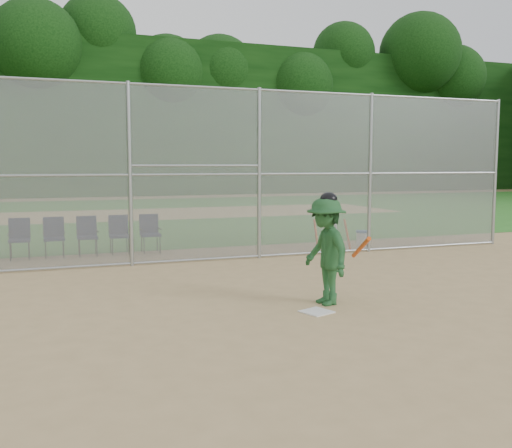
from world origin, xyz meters
name	(u,v)px	position (x,y,z in m)	size (l,w,h in m)	color
ground	(313,313)	(0.00, 0.00, 0.00)	(100.00, 100.00, 0.00)	tan
grass_strip	(136,214)	(0.00, 18.00, 0.01)	(100.00, 100.00, 0.00)	#286E21
dirt_patch_far	(136,214)	(0.00, 18.00, 0.01)	(24.00, 24.00, 0.00)	tan
backstop_fence	(218,171)	(0.00, 5.00, 2.07)	(16.09, 0.09, 4.00)	gray
treeline	(127,94)	(0.00, 20.00, 5.50)	(81.00, 60.00, 11.00)	black
home_plate	(317,312)	(0.06, 0.00, 0.01)	(0.41, 0.41, 0.02)	silver
batter_at_plate	(326,250)	(0.42, 0.42, 0.87)	(0.87, 1.36, 1.80)	#205027
water_cooler	(363,239)	(4.17, 5.57, 0.24)	(0.37, 0.37, 0.47)	white
spare_bats	(332,235)	(3.17, 5.43, 0.41)	(0.96, 0.40, 0.83)	#D84C14
chair_2	(19,239)	(-4.35, 6.76, 0.48)	(0.54, 0.52, 0.96)	#10183B
chair_3	(54,238)	(-3.58, 6.76, 0.48)	(0.54, 0.52, 0.96)	#10183B
chair_4	(87,236)	(-2.82, 6.76, 0.48)	(0.54, 0.52, 0.96)	#10183B
chair_5	(120,235)	(-2.05, 6.76, 0.48)	(0.54, 0.52, 0.96)	#10183B
chair_6	(151,234)	(-1.28, 6.76, 0.48)	(0.54, 0.52, 0.96)	#10183B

